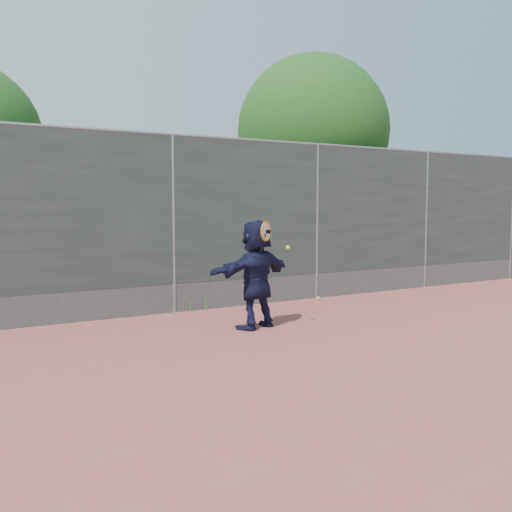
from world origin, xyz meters
TOP-DOWN VIEW (x-y plane):
  - ground at (0.00, 0.00)m, footprint 80.00×80.00m
  - player at (0.57, 1.73)m, footprint 1.57×0.84m
  - ball_ground at (2.88, 3.27)m, footprint 0.07×0.07m
  - fence at (-0.00, 3.50)m, footprint 20.00×0.06m
  - swing_action at (0.65, 1.52)m, footprint 0.51×0.19m
  - tree_right at (4.68, 5.75)m, footprint 3.78×3.60m
  - weed_clump at (0.29, 3.38)m, footprint 0.68×0.07m

SIDE VIEW (x-z plane):
  - ground at x=0.00m, z-range 0.00..0.00m
  - ball_ground at x=2.88m, z-range 0.00..0.07m
  - weed_clump at x=0.29m, z-range -0.02..0.28m
  - player at x=0.57m, z-range 0.00..1.62m
  - swing_action at x=0.65m, z-range 1.15..1.66m
  - fence at x=0.00m, z-range 0.07..3.09m
  - tree_right at x=4.68m, z-range 0.80..6.19m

